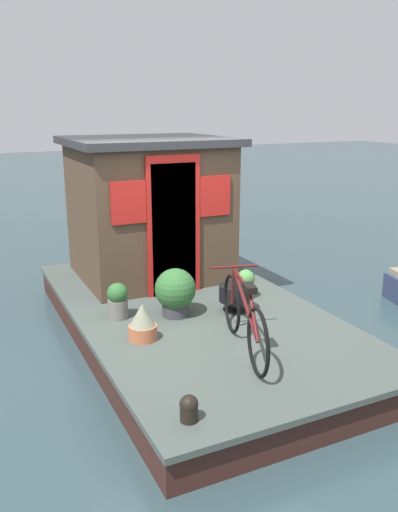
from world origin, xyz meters
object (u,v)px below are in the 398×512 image
(potted_plant_ivy, at_px, (118,300))
(potted_plant_rosemary, at_px, (142,323))
(charcoal_grill, at_px, (235,294))
(potted_plant_mint, at_px, (246,283))
(bicycle, at_px, (244,317))
(potted_plant_thyme, at_px, (175,291))
(houseboat_cabin, at_px, (149,208))
(mooring_bollard, at_px, (189,408))

(potted_plant_ivy, relative_size, potted_plant_rosemary, 1.07)
(potted_plant_ivy, bearing_deg, charcoal_grill, -106.92)
(potted_plant_rosemary, height_order, charcoal_grill, potted_plant_rosemary)
(potted_plant_mint, bearing_deg, charcoal_grill, 134.59)
(potted_plant_mint, relative_size, charcoal_grill, 0.97)
(bicycle, xyz_separation_m, potted_plant_rosemary, (0.69, 0.81, -0.17))
(potted_plant_ivy, xyz_separation_m, potted_plant_rosemary, (-0.68, -0.06, -0.03))
(bicycle, height_order, potted_plant_mint, bicycle)
(bicycle, xyz_separation_m, potted_plant_thyme, (1.15, 0.24, -0.06))
(houseboat_cabin, bearing_deg, bicycle, 179.09)
(potted_plant_thyme, bearing_deg, potted_plant_ivy, 70.91)
(potted_plant_thyme, distance_m, charcoal_grill, 0.72)
(houseboat_cabin, relative_size, bicycle, 1.37)
(houseboat_cabin, bearing_deg, mooring_bollard, 163.98)
(potted_plant_rosemary, relative_size, potted_plant_thyme, 0.70)
(bicycle, bearing_deg, potted_plant_ivy, 32.49)
(potted_plant_rosemary, bearing_deg, houseboat_cabin, -22.63)
(potted_plant_mint, bearing_deg, potted_plant_thyme, 98.48)
(potted_plant_rosemary, relative_size, charcoal_grill, 1.02)
(potted_plant_rosemary, bearing_deg, mooring_bollard, 173.32)
(charcoal_grill, bearing_deg, houseboat_cabin, 12.91)
(potted_plant_ivy, bearing_deg, mooring_bollard, 176.80)
(potted_plant_rosemary, xyz_separation_m, potted_plant_thyme, (0.46, -0.57, 0.11))
(potted_plant_rosemary, distance_m, potted_plant_mint, 1.73)
(bicycle, height_order, mooring_bollard, bicycle)
(potted_plant_mint, height_order, potted_plant_thyme, potted_plant_thyme)
(charcoal_grill, bearing_deg, potted_plant_thyme, 75.09)
(houseboat_cabin, bearing_deg, potted_plant_rosemary, 157.37)
(bicycle, bearing_deg, charcoal_grill, -25.08)
(bicycle, distance_m, charcoal_grill, 1.08)
(houseboat_cabin, height_order, charcoal_grill, houseboat_cabin)
(potted_plant_thyme, xyz_separation_m, mooring_bollard, (-2.03, 0.76, -0.19))
(potted_plant_rosemary, distance_m, potted_plant_thyme, 0.74)
(potted_plant_ivy, relative_size, potted_plant_mint, 1.13)
(potted_plant_thyme, height_order, mooring_bollard, potted_plant_thyme)
(houseboat_cabin, distance_m, potted_plant_ivy, 1.83)
(potted_plant_rosemary, bearing_deg, potted_plant_mint, -69.15)
(bicycle, xyz_separation_m, potted_plant_ivy, (1.37, 0.87, -0.15))
(potted_plant_ivy, bearing_deg, potted_plant_mint, -92.15)
(houseboat_cabin, bearing_deg, charcoal_grill, -167.09)
(potted_plant_ivy, xyz_separation_m, potted_plant_mint, (-0.06, -1.67, -0.02))
(potted_plant_mint, relative_size, potted_plant_thyme, 0.66)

